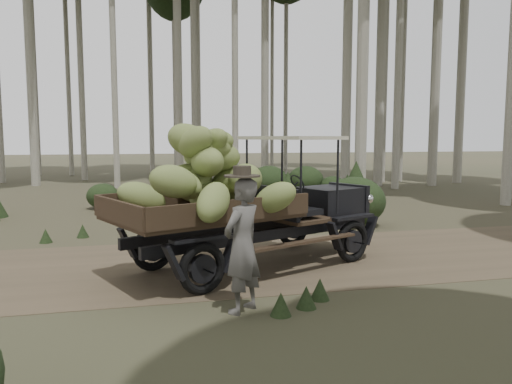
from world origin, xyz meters
TOP-DOWN VIEW (x-y plane):
  - ground at (0.00, 0.00)m, footprint 120.00×120.00m
  - dirt_track at (0.00, 0.00)m, footprint 70.00×4.00m
  - banana_truck at (1.56, -0.57)m, footprint 5.07×3.49m
  - farmer at (1.34, -2.49)m, footprint 0.74×0.73m
  - undergrowth at (0.77, 2.41)m, footprint 24.30×21.23m

SIDE VIEW (x-z plane):
  - ground at x=0.00m, z-range 0.00..0.00m
  - dirt_track at x=0.00m, z-range 0.00..0.01m
  - undergrowth at x=0.77m, z-range -0.14..1.25m
  - farmer at x=1.34m, z-range -0.05..1.82m
  - banana_truck at x=1.56m, z-range 0.16..2.68m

